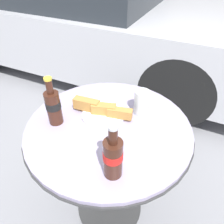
# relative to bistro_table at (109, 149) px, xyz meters

# --- Properties ---
(ground_plane) EXTENTS (30.00, 30.00, 0.00)m
(ground_plane) POSITION_rel_bistro_table_xyz_m (0.00, 0.00, -0.56)
(ground_plane) COLOR gray
(bistro_table) EXTENTS (0.76, 0.76, 0.72)m
(bistro_table) POSITION_rel_bistro_table_xyz_m (0.00, 0.00, 0.00)
(bistro_table) COLOR #333333
(bistro_table) RESTS_ON ground_plane
(cola_bottle_left) EXTENTS (0.07, 0.07, 0.23)m
(cola_bottle_left) POSITION_rel_bistro_table_xyz_m (0.13, -0.22, 0.25)
(cola_bottle_left) COLOR #3D1E14
(cola_bottle_left) RESTS_ON bistro_table
(cola_bottle_right) EXTENTS (0.07, 0.07, 0.23)m
(cola_bottle_right) POSITION_rel_bistro_table_xyz_m (-0.23, -0.08, 0.25)
(cola_bottle_right) COLOR #3D1E14
(cola_bottle_right) RESTS_ON bistro_table
(drinking_glass) EXTENTS (0.07, 0.07, 0.12)m
(drinking_glass) POSITION_rel_bistro_table_xyz_m (0.10, 0.15, 0.21)
(drinking_glass) COLOR silver
(drinking_glass) RESTS_ON bistro_table
(lunch_plate_near) EXTENTS (0.29, 0.20, 0.07)m
(lunch_plate_near) POSITION_rel_bistro_table_xyz_m (-0.06, 0.05, 0.18)
(lunch_plate_near) COLOR white
(lunch_plate_near) RESTS_ON bistro_table
(parked_car) EXTENTS (4.13, 1.66, 1.24)m
(parked_car) POSITION_rel_bistro_table_xyz_m (-1.17, 1.77, 0.04)
(parked_car) COLOR #B7B7BC
(parked_car) RESTS_ON ground_plane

